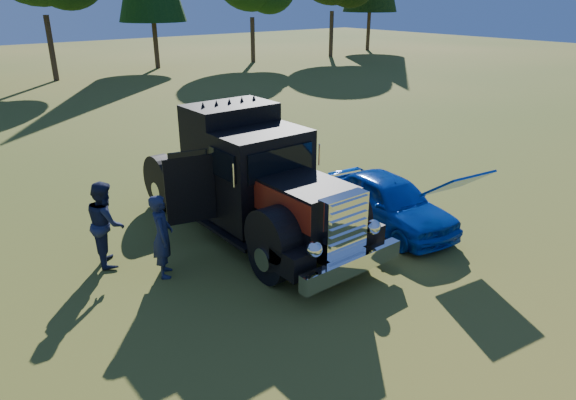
# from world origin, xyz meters

# --- Properties ---
(ground) EXTENTS (120.00, 120.00, 0.00)m
(ground) POSITION_xyz_m (0.00, 0.00, 0.00)
(ground) COLOR #355118
(ground) RESTS_ON ground
(diamond_t_truck) EXTENTS (3.36, 7.16, 3.00)m
(diamond_t_truck) POSITION_xyz_m (0.87, 2.45, 1.28)
(diamond_t_truck) COLOR black
(diamond_t_truck) RESTS_ON ground
(hotrod_coupe) EXTENTS (2.08, 4.26, 1.89)m
(hotrod_coupe) POSITION_xyz_m (3.72, 0.71, 0.67)
(hotrod_coupe) COLOR #061893
(hotrod_coupe) RESTS_ON ground
(spectator_near) EXTENTS (0.66, 0.76, 1.76)m
(spectator_near) POSITION_xyz_m (-1.69, 1.93, 0.88)
(spectator_near) COLOR #1C2E42
(spectator_near) RESTS_ON ground
(spectator_far) EXTENTS (0.89, 1.03, 1.84)m
(spectator_far) POSITION_xyz_m (-2.38, 3.17, 0.92)
(spectator_far) COLOR #1F2748
(spectator_far) RESTS_ON ground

